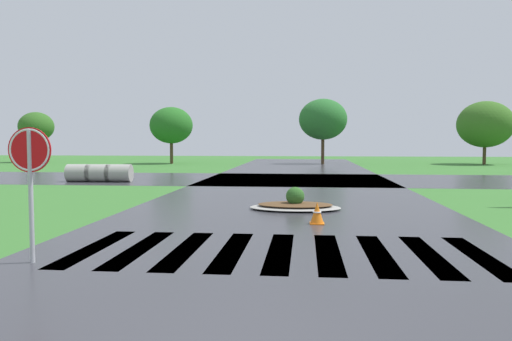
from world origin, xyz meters
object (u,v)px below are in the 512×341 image
(stop_sign, at_px, (30,163))
(drainage_pipe_stack, at_px, (99,173))
(traffic_cone, at_px, (317,214))
(median_island, at_px, (295,205))

(stop_sign, xyz_separation_m, drainage_pipe_stack, (-5.65, 15.86, -1.26))
(drainage_pipe_stack, relative_size, traffic_cone, 5.96)
(median_island, bearing_deg, stop_sign, -121.85)
(median_island, distance_m, traffic_cone, 2.63)
(median_island, relative_size, traffic_cone, 5.01)
(traffic_cone, bearing_deg, drainage_pipe_stack, 132.68)
(stop_sign, relative_size, traffic_cone, 4.20)
(stop_sign, relative_size, drainage_pipe_stack, 0.71)
(stop_sign, height_order, median_island, stop_sign)
(stop_sign, distance_m, median_island, 8.34)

